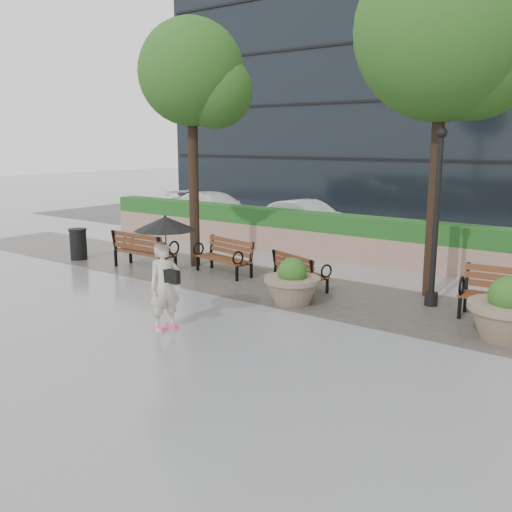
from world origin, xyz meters
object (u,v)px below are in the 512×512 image
Objects in this scene: planter_right at (508,316)px; car_right at (307,218)px; bench_2 at (300,278)px; pedestrian at (165,262)px; planter_left at (292,286)px; bench_3 at (512,308)px; car_left at (215,209)px; bench_0 at (145,258)px; lamppost at (435,230)px; trash_bin at (78,245)px; bench_1 at (224,264)px.

planter_right is 0.36× the size of car_right.
bench_2 is 0.43× the size of car_right.
planter_left is at bearing 1.48° from pedestrian.
bench_2 is 4.84m from bench_3.
car_left is at bearing 139.18° from planter_left.
pedestrian is at bearing -145.49° from bench_3.
bench_0 is 1.58× the size of planter_left.
lamppost reaches higher than pedestrian.
lamppost is 9.82m from car_right.
bench_2 is at bearing -139.71° from car_right.
pedestrian is at bearing -23.50° from trash_bin.
lamppost reaches higher than bench_1.
trash_bin is (-12.28, -0.27, -0.02)m from planter_right.
bench_2 is 3.47m from lamppost.
lamppost is at bearing 8.78° from trash_bin.
planter_right reaches higher than planter_left.
bench_3 is at bearing -157.01° from bench_2.
bench_3 is 1.64× the size of planter_left.
planter_right is at bearing 1.25° from trash_bin.
bench_0 is 4.72m from bench_2.
planter_right is 0.65× the size of pedestrian.
planter_left is (0.61, -1.26, 0.15)m from bench_2.
car_left is at bearing 143.32° from bench_1.
bench_3 reaches higher than trash_bin.
bench_3 is at bearing -117.33° from car_right.
pedestrian is (6.92, -3.01, 0.88)m from trash_bin.
car_left is (-11.81, 6.32, -0.99)m from lamppost.
bench_1 is 9.22m from car_left.
planter_left is 0.58× the size of pedestrian.
pedestrian reaches higher than car_left.
trash_bin is at bearing -178.75° from planter_right.
bench_1 is 0.49× the size of lamppost.
car_right is (4.52, 0.18, -0.04)m from car_left.
planter_right reaches higher than trash_bin.
car_left is (-13.52, 6.52, 0.39)m from bench_3.
planter_right is at bearing -35.32° from lamppost.
bench_3 is 6.88m from pedestrian.
planter_right is 12.29m from trash_bin.
planter_left is at bearing -145.83° from lamppost.
bench_0 is 8.64m from car_left.
bench_0 is at bearing -174.14° from car_right.
bench_3 reaches higher than planter_left.
car_right is at bearing 120.18° from planter_left.
planter_left is 0.26× the size of car_left.
car_right reaches higher than trash_bin.
trash_bin is at bearing 86.23° from pedestrian.
bench_0 reaches higher than trash_bin.
car_right is at bearing -93.20° from bench_0.
car_left is (-9.29, 8.03, 0.29)m from planter_left.
planter_right is (9.65, -0.03, 0.15)m from bench_0.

